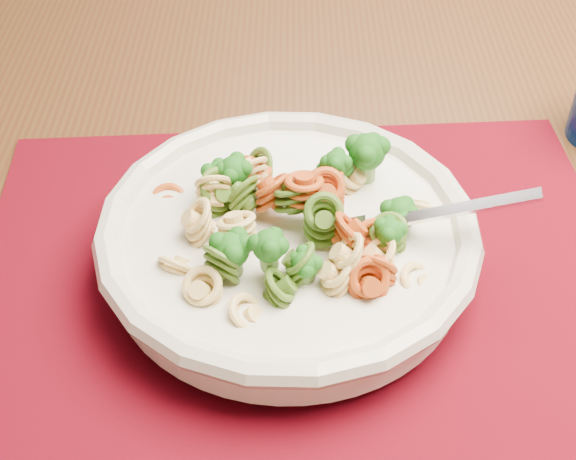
# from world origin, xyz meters

# --- Properties ---
(dining_table) EXTENTS (1.72, 1.27, 0.79)m
(dining_table) POSITION_xyz_m (-0.25, -0.33, 0.69)
(dining_table) COLOR #492C14
(dining_table) RESTS_ON ground
(placemat) EXTENTS (0.57, 0.49, 0.00)m
(placemat) POSITION_xyz_m (-0.23, -0.48, 0.79)
(placemat) COLOR #53030E
(placemat) RESTS_ON dining_table
(pasta_bowl) EXTENTS (0.28, 0.28, 0.05)m
(pasta_bowl) POSITION_xyz_m (-0.24, -0.47, 0.82)
(pasta_bowl) COLOR silver
(pasta_bowl) RESTS_ON placemat
(pasta_broccoli_heap) EXTENTS (0.24, 0.24, 0.06)m
(pasta_broccoli_heap) POSITION_xyz_m (-0.24, -0.47, 0.84)
(pasta_broccoli_heap) COLOR #EECE75
(pasta_broccoli_heap) RESTS_ON pasta_bowl
(fork) EXTENTS (0.18, 0.04, 0.08)m
(fork) POSITION_xyz_m (-0.20, -0.47, 0.83)
(fork) COLOR silver
(fork) RESTS_ON pasta_bowl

